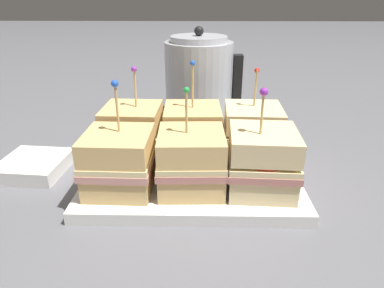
# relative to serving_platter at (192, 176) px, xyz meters

# --- Properties ---
(ground_plane) EXTENTS (6.00, 6.00, 0.00)m
(ground_plane) POSITION_rel_serving_platter_xyz_m (0.00, 0.00, -0.01)
(ground_plane) COLOR slate
(serving_platter) EXTENTS (0.33, 0.24, 0.02)m
(serving_platter) POSITION_rel_serving_platter_xyz_m (0.00, 0.00, 0.00)
(serving_platter) COLOR white
(serving_platter) RESTS_ON ground_plane
(sandwich_front_left) EXTENTS (0.10, 0.10, 0.16)m
(sandwich_front_left) POSITION_rel_serving_platter_xyz_m (-0.10, -0.05, 0.05)
(sandwich_front_left) COLOR tan
(sandwich_front_left) RESTS_ON serving_platter
(sandwich_front_center) EXTENTS (0.10, 0.10, 0.15)m
(sandwich_front_center) POSITION_rel_serving_platter_xyz_m (0.00, -0.05, 0.05)
(sandwich_front_center) COLOR tan
(sandwich_front_center) RESTS_ON serving_platter
(sandwich_front_right) EXTENTS (0.10, 0.10, 0.15)m
(sandwich_front_right) POSITION_rel_serving_platter_xyz_m (0.10, -0.05, 0.05)
(sandwich_front_right) COLOR beige
(sandwich_front_right) RESTS_ON serving_platter
(sandwich_back_left) EXTENTS (0.10, 0.10, 0.15)m
(sandwich_back_left) POSITION_rel_serving_platter_xyz_m (-0.10, 0.05, 0.05)
(sandwich_back_left) COLOR tan
(sandwich_back_left) RESTS_ON serving_platter
(sandwich_back_center) EXTENTS (0.10, 0.10, 0.16)m
(sandwich_back_center) POSITION_rel_serving_platter_xyz_m (0.00, 0.05, 0.05)
(sandwich_back_center) COLOR tan
(sandwich_back_center) RESTS_ON serving_platter
(sandwich_back_right) EXTENTS (0.10, 0.10, 0.15)m
(sandwich_back_right) POSITION_rel_serving_platter_xyz_m (0.10, 0.05, 0.05)
(sandwich_back_right) COLOR beige
(sandwich_back_right) RESTS_ON serving_platter
(kettle_steel) EXTENTS (0.17, 0.15, 0.21)m
(kettle_steel) POSITION_rel_serving_platter_xyz_m (0.01, 0.28, 0.08)
(kettle_steel) COLOR #B7BABF
(kettle_steel) RESTS_ON ground_plane
(napkin_stack) EXTENTS (0.11, 0.11, 0.02)m
(napkin_stack) POSITION_rel_serving_platter_xyz_m (-0.27, 0.02, 0.00)
(napkin_stack) COLOR white
(napkin_stack) RESTS_ON ground_plane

